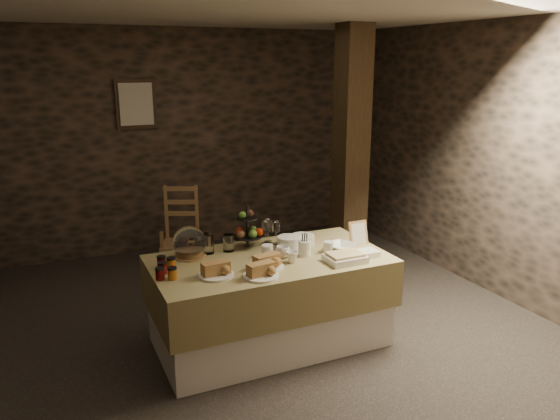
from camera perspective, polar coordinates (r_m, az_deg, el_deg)
name	(u,v)px	position (r m, az deg, el deg)	size (l,w,h in m)	color
ground_plane	(222,340)	(4.65, -6.05, -13.31)	(5.50, 5.00, 0.01)	black
room_shell	(216,152)	(4.14, -6.65, 6.04)	(5.52, 5.02, 2.60)	black
buffet_table	(270,295)	(4.40, -1.06, -8.83)	(1.84, 0.98, 0.73)	silver
chair	(179,229)	(6.26, -10.55, -2.01)	(0.53, 0.52, 0.68)	olive
timber_column	(351,149)	(5.98, 7.43, 6.34)	(0.30, 0.30, 2.60)	black
framed_picture	(136,104)	(6.47, -14.82, 10.65)	(0.45, 0.04, 0.55)	#302216
plate_stack_a	(289,242)	(4.49, 0.93, -3.41)	(0.19, 0.19, 0.10)	silver
plate_stack_b	(302,240)	(4.58, 2.35, -3.15)	(0.20, 0.20, 0.09)	silver
cutlery_holder	(305,248)	(4.33, 2.58, -4.00)	(0.10, 0.10, 0.12)	silver
cup_a	(283,252)	(4.29, 0.32, -4.39)	(0.11, 0.11, 0.09)	silver
cup_b	(292,257)	(4.18, 1.28, -4.94)	(0.09, 0.09, 0.09)	silver
mug_c	(267,251)	(4.30, -1.33, -4.29)	(0.09, 0.09, 0.10)	silver
mug_d	(329,247)	(4.41, 5.10, -3.88)	(0.08, 0.08, 0.09)	silver
bowl	(341,247)	(4.48, 6.36, -3.85)	(0.22, 0.22, 0.05)	silver
cake_dome	(189,244)	(4.34, -9.46, -3.54)	(0.26, 0.26, 0.26)	olive
fruit_stand	(248,231)	(4.50, -3.32, -2.23)	(0.25, 0.25, 0.35)	black
bread_platter_left	(216,271)	(3.96, -6.73, -6.31)	(0.26, 0.26, 0.11)	silver
bread_platter_center	(261,271)	(3.92, -2.00, -6.44)	(0.26, 0.26, 0.11)	silver
bread_platter_right	(267,263)	(4.08, -1.40, -5.53)	(0.26, 0.26, 0.11)	silver
jam_jars	(166,269)	(4.06, -11.87, -6.03)	(0.18, 0.32, 0.07)	#5F0A0A
tart_dish	(345,258)	(4.23, 6.83, -4.97)	(0.30, 0.22, 0.07)	silver
square_dish	(368,253)	(4.39, 9.20, -4.46)	(0.14, 0.14, 0.04)	silver
menu_frame	(358,234)	(4.62, 8.19, -2.50)	(0.17, 0.02, 0.22)	olive
storage_jar_a	(208,244)	(4.41, -7.56, -3.50)	(0.10, 0.10, 0.16)	white
storage_jar_b	(229,243)	(4.44, -5.39, -3.43)	(0.09, 0.09, 0.14)	white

